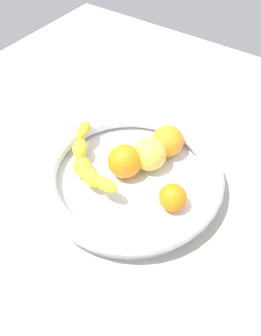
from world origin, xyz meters
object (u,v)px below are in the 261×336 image
object	(u,v)px
orange_front	(125,161)
orange_mid_left	(173,197)
apple_yellow	(149,154)
banana_draped_left	(87,162)
orange_mid_right	(168,141)
fruit_bowl	(130,175)

from	to	relation	value
orange_front	orange_mid_left	size ratio (longest dim) A/B	1.30
apple_yellow	orange_front	bearing A→B (deg)	-33.78
banana_draped_left	orange_mid_right	xyz separation A→B (cm)	(-13.42, 9.83, 0.23)
orange_mid_left	apple_yellow	distance (cm)	10.62
orange_front	orange_mid_right	size ratio (longest dim) A/B	1.03
banana_draped_left	orange_mid_right	world-z (taller)	orange_mid_right
orange_mid_left	banana_draped_left	bearing A→B (deg)	-82.94
orange_mid_left	orange_mid_right	size ratio (longest dim) A/B	0.79
orange_mid_right	fruit_bowl	bearing A→B (deg)	-11.70
banana_draped_left	orange_front	bearing A→B (deg)	123.54
banana_draped_left	orange_mid_left	size ratio (longest dim) A/B	3.35
orange_front	apple_yellow	world-z (taller)	apple_yellow
orange_front	apple_yellow	distance (cm)	5.07
fruit_bowl	banana_draped_left	world-z (taller)	banana_draped_left
banana_draped_left	orange_front	distance (cm)	7.21
fruit_bowl	orange_front	xyz separation A→B (cm)	(-0.62, -1.74, 2.34)
fruit_bowl	apple_yellow	distance (cm)	5.51
fruit_bowl	banana_draped_left	bearing A→B (deg)	-66.53
banana_draped_left	orange_mid_left	bearing A→B (deg)	97.06
orange_front	orange_mid_right	xyz separation A→B (cm)	(-9.45, 3.83, -0.08)
orange_mid_left	orange_mid_right	bearing A→B (deg)	-145.61
banana_draped_left	orange_front	world-z (taller)	orange_front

